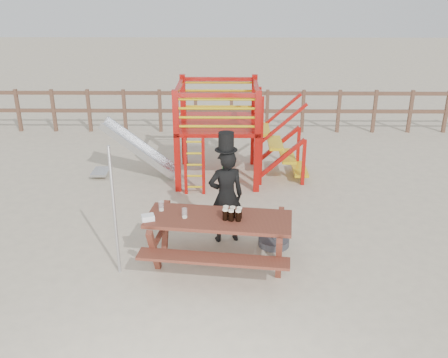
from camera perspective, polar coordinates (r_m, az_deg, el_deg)
ground at (r=7.83m, az=-2.74°, el=-9.60°), size 60.00×60.00×0.00m
back_fence at (r=14.06m, az=-1.21°, el=8.31°), size 15.09×0.09×1.20m
playground_fort at (r=10.67m, az=-1.11°, el=5.62°), size 4.71×1.84×2.10m
picnic_table at (r=7.50m, az=-0.59°, el=-6.51°), size 2.30×1.72×0.83m
man_with_hat at (r=8.09m, az=0.24°, el=-1.71°), size 0.65×0.50×1.88m
metal_pole at (r=7.29m, az=-12.42°, el=-3.73°), size 0.04×0.04×2.00m
parasol_base at (r=8.32m, az=5.71°, el=-7.15°), size 0.51×0.51×0.22m
paper_bag at (r=7.35m, az=-8.69°, el=-4.38°), size 0.22×0.19×0.08m
stout_pints at (r=7.28m, az=0.93°, el=-3.98°), size 0.29×0.22×0.17m
empty_glasses at (r=7.47m, az=-5.88°, el=-3.53°), size 0.45×0.32×0.15m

